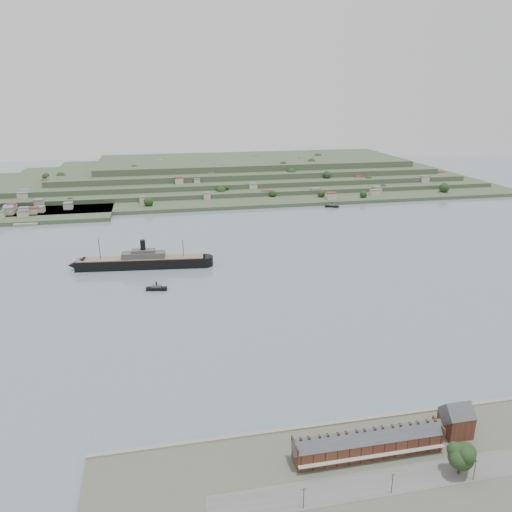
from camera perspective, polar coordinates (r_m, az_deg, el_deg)
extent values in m
plane|color=slate|center=(340.47, 2.72, -3.51)|extent=(1400.00, 1400.00, 0.00)
cube|color=#4C5142|center=(190.31, 18.26, -24.36)|extent=(220.00, 80.00, 2.00)
cube|color=gray|center=(216.36, 13.01, -17.78)|extent=(220.00, 2.00, 2.60)
cube|color=#595959|center=(193.38, 17.36, -23.03)|extent=(140.00, 12.00, 0.10)
cube|color=#4E241C|center=(196.70, 12.68, -20.43)|extent=(55.00, 8.00, 7.00)
cube|color=#3C3F44|center=(194.54, 12.76, -19.62)|extent=(55.60, 8.15, 8.15)
cube|color=#ACA598|center=(193.70, 13.28, -21.38)|extent=(55.00, 1.60, 0.25)
cube|color=#4E241C|center=(185.81, 4.47, -20.86)|extent=(0.50, 8.40, 3.00)
cube|color=#4E241C|center=(205.44, 20.14, -17.74)|extent=(0.50, 8.40, 3.00)
cube|color=black|center=(186.26, 6.22, -20.25)|extent=(0.90, 1.40, 3.20)
cube|color=black|center=(187.75, 7.92, -19.97)|extent=(0.90, 1.40, 3.20)
cube|color=black|center=(192.11, 12.02, -19.22)|extent=(0.90, 1.40, 3.20)
cube|color=black|center=(194.10, 13.59, -18.90)|extent=(0.90, 1.40, 3.20)
cube|color=black|center=(199.64, 17.36, -18.09)|extent=(0.90, 1.40, 3.20)
cube|color=black|center=(202.08, 18.79, -17.76)|extent=(0.90, 1.40, 3.20)
cube|color=#4E241C|center=(214.95, 21.85, -17.33)|extent=(10.00, 10.00, 9.00)
cube|color=#3C3F44|center=(212.44, 22.00, -16.34)|extent=(10.40, 10.18, 10.18)
cube|color=#394C32|center=(681.78, -4.84, 7.87)|extent=(760.00, 260.00, 4.00)
cube|color=#394C32|center=(707.95, -3.48, 8.67)|extent=(680.00, 220.00, 5.00)
cube|color=#394C32|center=(723.91, -2.47, 9.34)|extent=(600.00, 200.00, 6.00)
cube|color=#394C32|center=(740.02, -1.51, 10.07)|extent=(520.00, 180.00, 7.00)
cube|color=#394C32|center=(756.31, -0.58, 10.83)|extent=(440.00, 160.00, 8.00)
cube|color=#394C32|center=(581.93, -23.41, 4.54)|extent=(150.00, 90.00, 4.00)
cube|color=gray|center=(543.26, -24.73, 3.39)|extent=(22.00, 14.00, 2.80)
cube|color=black|center=(384.05, -12.97, -0.78)|extent=(95.66, 22.30, 7.38)
cone|color=black|center=(393.03, -19.84, -0.99)|extent=(13.88, 13.88, 12.65)
cylinder|color=black|center=(380.81, -5.88, -0.56)|extent=(12.65, 12.65, 7.38)
cube|color=#75634E|center=(382.78, -13.02, -0.22)|extent=(93.45, 21.04, 0.63)
cube|color=#464541|center=(381.79, -12.73, 0.12)|extent=(32.43, 12.68, 4.22)
cube|color=#464541|center=(380.92, -12.76, 0.53)|extent=(17.53, 9.07, 2.63)
cylinder|color=black|center=(379.73, -12.80, 1.10)|extent=(3.79, 3.79, 9.49)
cylinder|color=#422C1E|center=(385.60, -17.44, 0.64)|extent=(0.53, 0.53, 16.86)
cylinder|color=#422C1E|center=(378.10, -8.33, 0.80)|extent=(0.53, 0.53, 14.76)
cube|color=black|center=(340.07, -11.28, -3.69)|extent=(14.16, 6.06, 2.20)
cube|color=#464541|center=(339.46, -11.30, -3.43)|extent=(6.60, 3.99, 1.65)
cylinder|color=black|center=(338.79, -11.32, -3.15)|extent=(0.92, 0.92, 3.20)
cube|color=black|center=(575.55, 8.66, 5.63)|extent=(16.26, 10.16, 2.11)
cube|color=#464541|center=(575.20, 8.67, 5.78)|extent=(7.91, 5.99, 1.58)
cylinder|color=black|center=(574.82, 8.68, 5.95)|extent=(0.88, 0.88, 3.07)
cylinder|color=#422C1E|center=(198.50, 22.22, -21.50)|extent=(1.17, 1.17, 4.86)
sphere|color=black|center=(195.82, 22.38, -20.51)|extent=(8.74, 8.74, 8.74)
sphere|color=black|center=(197.05, 22.88, -19.95)|extent=(6.80, 6.80, 6.80)
sphere|color=black|center=(193.66, 22.14, -20.79)|extent=(6.22, 6.22, 6.22)
sphere|color=black|center=(193.26, 22.97, -20.27)|extent=(5.83, 5.83, 5.83)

